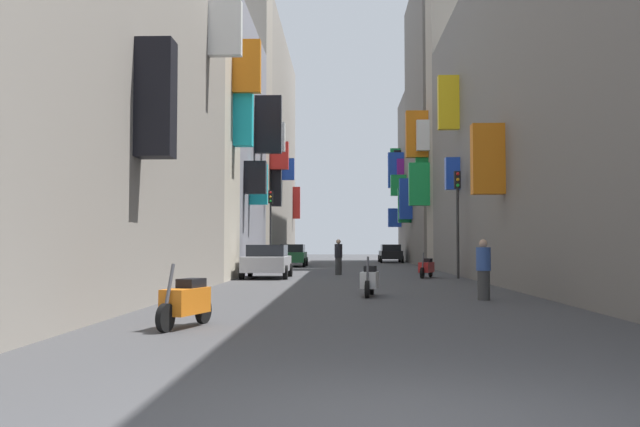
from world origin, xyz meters
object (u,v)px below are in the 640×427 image
Objects in this scene: parked_car_green at (293,255)px; scooter_red at (427,267)px; scooter_orange at (186,301)px; pedestrian_crossing at (338,257)px; pedestrian_near_left at (484,270)px; parked_car_black at (391,253)px; traffic_light_far_corner at (458,206)px; scooter_white at (370,280)px; traffic_light_near_corner at (271,216)px; parked_car_silver at (267,260)px.

parked_car_green is 17.32m from scooter_red.
scooter_orange is 21.25m from pedestrian_crossing.
parked_car_black is at bearing 89.50° from pedestrian_near_left.
pedestrian_near_left is at bearing 43.44° from scooter_orange.
traffic_light_far_corner is at bearing -87.96° from parked_car_black.
scooter_orange and scooter_red have the same top height.
pedestrian_crossing is at bearing 144.80° from scooter_red.
traffic_light_far_corner is at bearing 83.54° from pedestrian_near_left.
scooter_red is at bearing -35.20° from pedestrian_crossing.
parked_car_green is 34.13m from scooter_orange.
traffic_light_near_corner is at bearing 103.75° from scooter_white.
traffic_light_far_corner reaches higher than traffic_light_near_corner.
scooter_red is (6.49, 18.33, 0.00)m from scooter_orange.
scooter_red is (-0.31, -26.46, -0.32)m from parked_car_black.
parked_car_silver is 17.96m from scooter_orange.
parked_car_black is 37.59m from scooter_white.
parked_car_black is 2.43× the size of pedestrian_crossing.
scooter_orange is 1.12× the size of pedestrian_near_left.
pedestrian_near_left is (7.07, -28.00, 0.01)m from parked_car_green.
scooter_red is (7.05, 0.38, -0.31)m from parked_car_silver.
pedestrian_near_left reaches higher than scooter_red.
scooter_orange is 0.38× the size of traffic_light_far_corner.
pedestrian_near_left is (7.02, -11.82, 0.02)m from parked_car_silver.
parked_car_silver is 11.36m from scooter_white.
pedestrian_near_left is at bearing -75.82° from parked_car_green.
traffic_light_near_corner is at bearing -115.61° from parked_car_black.
scooter_orange is 19.46m from traffic_light_far_corner.
pedestrian_crossing is (-4.23, -23.70, 0.08)m from parked_car_black.
scooter_white is 13.79m from pedestrian_crossing.
traffic_light_far_corner reaches higher than pedestrian_crossing.
parked_car_green is at bearing 82.77° from traffic_light_near_corner.
traffic_light_far_corner reaches higher than scooter_orange.
parked_car_green reaches higher than parked_car_silver.
scooter_white is (3.52, 7.34, -0.00)m from scooter_orange.
traffic_light_near_corner is (-8.24, -17.19, 2.35)m from parked_car_black.
parked_car_green is at bearing 91.03° from scooter_orange.
parked_car_black is at bearing 55.20° from parked_car_green.
parked_car_silver is at bearing 120.71° from pedestrian_near_left.
scooter_white is 0.38× the size of traffic_light_near_corner.
pedestrian_crossing is 6.64m from traffic_light_far_corner.
parked_car_green is 18.64m from traffic_light_far_corner.
pedestrian_near_left is (-0.34, -38.67, 0.01)m from parked_car_black.
traffic_light_near_corner reaches higher than scooter_orange.
scooter_orange is at bearing -88.21° from parked_car_silver.
pedestrian_near_left reaches higher than scooter_orange.
traffic_light_far_corner is (8.38, -16.48, 2.36)m from parked_car_green.
scooter_orange is at bearing -115.60° from scooter_white.
scooter_orange is 1.03× the size of pedestrian_crossing.
scooter_white is 21.03m from traffic_light_near_corner.
scooter_white is 11.46m from traffic_light_far_corner.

